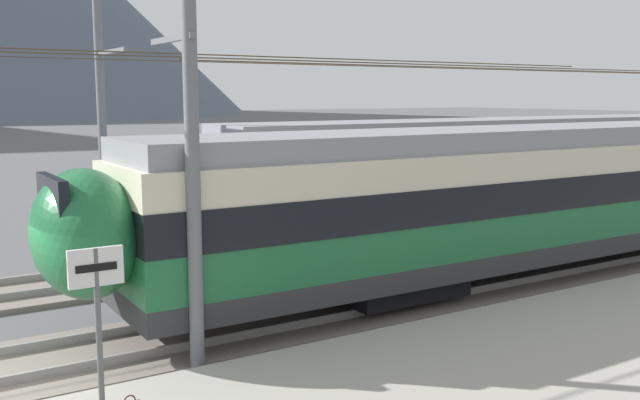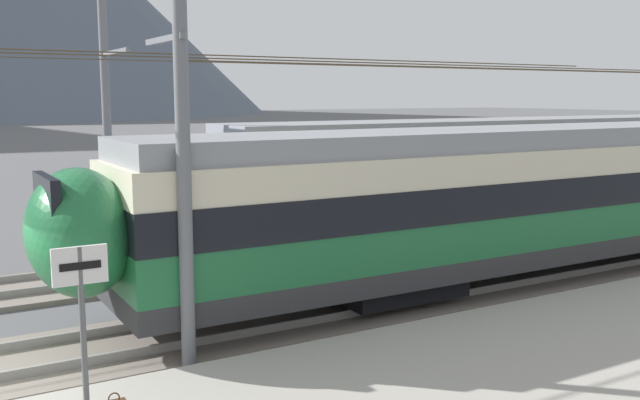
% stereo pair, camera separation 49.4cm
% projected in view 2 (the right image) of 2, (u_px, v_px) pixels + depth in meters
% --- Properties ---
extents(train_far_track, '(34.85, 2.91, 4.27)m').
position_uv_depth(train_far_track, '(616.00, 159.00, 27.08)').
color(train_far_track, '#2D2D30').
rests_on(train_far_track, track_far).
extents(catenary_mast_mid, '(44.88, 1.84, 8.44)m').
position_uv_depth(catenary_mast_mid, '(180.00, 114.00, 11.51)').
color(catenary_mast_mid, slate).
rests_on(catenary_mast_mid, ground).
extents(catenary_mast_far_side, '(44.88, 2.56, 8.26)m').
position_uv_depth(catenary_mast_far_side, '(108.00, 108.00, 19.38)').
color(catenary_mast_far_side, slate).
rests_on(catenary_mast_far_side, ground).
extents(platform_sign, '(0.70, 0.08, 2.39)m').
position_uv_depth(platform_sign, '(81.00, 295.00, 9.22)').
color(platform_sign, '#59595B').
rests_on(platform_sign, platform_slab).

